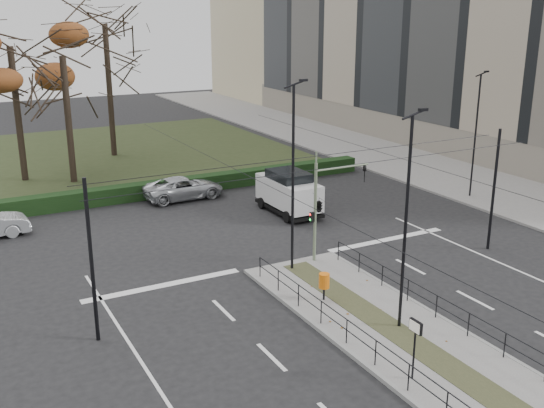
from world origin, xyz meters
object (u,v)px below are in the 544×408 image
(streetlamp_median_far, at_px, (293,176))
(bare_tree_near, at_px, (63,66))
(traffic_light, at_px, (320,204))
(info_panel, at_px, (415,333))
(streetlamp_sidewalk, at_px, (476,134))
(bare_tree_center, at_px, (105,34))
(parked_car_fourth, at_px, (184,188))
(litter_bin, at_px, (324,281))
(white_van, at_px, (289,191))
(streetlamp_median_near, at_px, (406,221))
(rust_tree, at_px, (10,46))

(streetlamp_median_far, bearing_deg, bare_tree_near, 104.94)
(traffic_light, distance_m, info_panel, 10.40)
(info_panel, distance_m, streetlamp_sidewalk, 22.41)
(bare_tree_center, bearing_deg, parked_car_fourth, -87.33)
(litter_bin, distance_m, streetlamp_median_far, 4.89)
(traffic_light, bearing_deg, white_van, 71.05)
(white_van, bearing_deg, streetlamp_median_near, -103.46)
(streetlamp_median_far, xyz_separation_m, streetlamp_sidewalk, (15.76, 4.93, -0.36))
(streetlamp_median_near, relative_size, streetlamp_median_far, 0.95)
(info_panel, relative_size, parked_car_fourth, 0.41)
(bare_tree_near, bearing_deg, streetlamp_median_far, -75.06)
(info_panel, bearing_deg, streetlamp_median_far, 83.09)
(white_van, height_order, bare_tree_near, bare_tree_near)
(streetlamp_median_far, relative_size, bare_tree_center, 0.62)
(traffic_light, xyz_separation_m, litter_bin, (-2.16, -3.77, -1.90))
(streetlamp_median_near, relative_size, bare_tree_near, 0.72)
(streetlamp_median_far, relative_size, streetlamp_sidewalk, 1.09)
(white_van, bearing_deg, streetlamp_sidewalk, -13.08)
(info_panel, bearing_deg, rust_tree, 102.57)
(streetlamp_median_near, relative_size, parked_car_fourth, 1.61)
(litter_bin, xyz_separation_m, bare_tree_near, (-4.94, 23.82, 6.93))
(litter_bin, height_order, parked_car_fourth, parked_car_fourth)
(parked_car_fourth, height_order, white_van, white_van)
(litter_bin, xyz_separation_m, streetlamp_sidewalk, (16.26, 8.33, 3.12))
(parked_car_fourth, bearing_deg, litter_bin, 177.33)
(parked_car_fourth, bearing_deg, traffic_light, -173.47)
(parked_car_fourth, distance_m, bare_tree_center, 16.68)
(litter_bin, height_order, rust_tree, rust_tree)
(bare_tree_center, bearing_deg, info_panel, -90.53)
(parked_car_fourth, relative_size, white_van, 1.06)
(traffic_light, xyz_separation_m, streetlamp_median_far, (-1.66, -0.37, 1.58))
(streetlamp_sidewalk, bearing_deg, bare_tree_near, 143.86)
(streetlamp_median_near, height_order, bare_tree_near, bare_tree_near)
(bare_tree_near, bearing_deg, parked_car_fourth, -53.45)
(litter_bin, bearing_deg, rust_tree, 106.79)
(info_panel, bearing_deg, white_van, 72.84)
(info_panel, distance_m, streetlamp_median_far, 10.02)
(litter_bin, bearing_deg, bare_tree_center, 90.59)
(streetlamp_median_far, distance_m, streetlamp_sidewalk, 16.52)
(streetlamp_median_near, height_order, streetlamp_sidewalk, streetlamp_median_near)
(streetlamp_median_far, distance_m, white_van, 9.23)
(traffic_light, relative_size, streetlamp_sidewalk, 0.60)
(streetlamp_sidewalk, height_order, parked_car_fourth, streetlamp_sidewalk)
(traffic_light, relative_size, bare_tree_near, 0.42)
(bare_tree_near, bearing_deg, white_van, -53.11)
(traffic_light, height_order, info_panel, traffic_light)
(litter_bin, xyz_separation_m, parked_car_fourth, (0.34, 16.69, -0.25))
(streetlamp_sidewalk, height_order, bare_tree_near, bare_tree_near)
(bare_tree_near, bearing_deg, rust_tree, 144.04)
(litter_bin, relative_size, streetlamp_median_near, 0.14)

